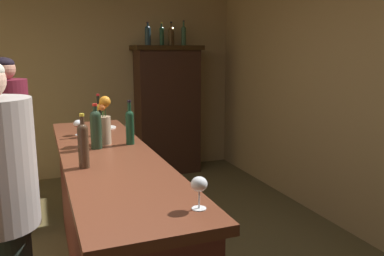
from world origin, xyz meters
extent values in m
cube|color=#A48553|center=(0.00, 3.02, 1.47)|extent=(5.33, 0.12, 2.94)
cube|color=maroon|center=(0.40, 0.23, 0.47)|extent=(0.54, 2.50, 0.94)
cube|color=brown|center=(0.40, 0.23, 0.96)|extent=(0.61, 2.60, 0.05)
cube|color=black|center=(1.61, 2.70, 0.87)|extent=(0.83, 0.39, 1.74)
cube|color=black|center=(1.61, 2.70, 1.71)|extent=(0.91, 0.45, 0.06)
cylinder|color=#402C1D|center=(0.21, -0.04, 1.11)|extent=(0.06, 0.06, 0.24)
sphere|color=#402C1D|center=(0.21, -0.04, 1.22)|extent=(0.06, 0.06, 0.06)
cylinder|color=#402C1D|center=(0.21, -0.04, 1.26)|extent=(0.03, 0.03, 0.08)
cylinder|color=gold|center=(0.21, -0.04, 1.31)|extent=(0.03, 0.03, 0.02)
cylinder|color=#203422|center=(0.34, 0.41, 1.10)|extent=(0.08, 0.08, 0.23)
sphere|color=#203422|center=(0.34, 0.41, 1.22)|extent=(0.08, 0.08, 0.08)
cylinder|color=#203422|center=(0.34, 0.41, 1.26)|extent=(0.03, 0.03, 0.07)
cylinder|color=red|center=(0.34, 0.41, 1.30)|extent=(0.03, 0.03, 0.02)
cylinder|color=black|center=(0.43, 0.84, 1.10)|extent=(0.07, 0.07, 0.23)
sphere|color=black|center=(0.43, 0.84, 1.22)|extent=(0.07, 0.07, 0.07)
cylinder|color=black|center=(0.43, 0.84, 1.27)|extent=(0.02, 0.02, 0.10)
cylinder|color=#B21C1E|center=(0.43, 0.84, 1.32)|extent=(0.03, 0.03, 0.02)
cylinder|color=#173A24|center=(0.60, 0.45, 1.10)|extent=(0.06, 0.06, 0.22)
sphere|color=#173A24|center=(0.60, 0.45, 1.21)|extent=(0.06, 0.06, 0.06)
cylinder|color=#173A24|center=(0.60, 0.45, 1.25)|extent=(0.03, 0.03, 0.09)
cylinder|color=black|center=(0.60, 0.45, 1.31)|extent=(0.03, 0.03, 0.02)
cylinder|color=white|center=(0.27, 0.92, 0.99)|extent=(0.06, 0.06, 0.00)
cylinder|color=white|center=(0.27, 0.92, 1.02)|extent=(0.01, 0.01, 0.06)
ellipsoid|color=white|center=(0.27, 0.92, 1.08)|extent=(0.08, 0.08, 0.06)
ellipsoid|color=#5F0913|center=(0.27, 0.92, 1.07)|extent=(0.07, 0.07, 0.02)
cylinder|color=white|center=(0.61, -0.87, 0.99)|extent=(0.07, 0.07, 0.00)
cylinder|color=white|center=(0.61, -0.87, 1.03)|extent=(0.01, 0.01, 0.08)
ellipsoid|color=white|center=(0.61, -0.87, 1.10)|extent=(0.07, 0.07, 0.07)
cylinder|color=tan|center=(0.41, 0.52, 1.09)|extent=(0.11, 0.11, 0.21)
cylinder|color=#38602D|center=(0.43, 0.52, 1.21)|extent=(0.01, 0.01, 0.19)
sphere|color=orange|center=(0.43, 0.52, 1.31)|extent=(0.08, 0.08, 0.08)
cylinder|color=#38602D|center=(0.42, 0.56, 1.19)|extent=(0.01, 0.01, 0.16)
sphere|color=orange|center=(0.42, 0.56, 1.27)|extent=(0.06, 0.06, 0.06)
cylinder|color=#38602D|center=(0.38, 0.52, 1.19)|extent=(0.01, 0.01, 0.15)
sphere|color=gold|center=(0.38, 0.52, 1.27)|extent=(0.05, 0.05, 0.05)
cylinder|color=#38602D|center=(0.41, 0.49, 1.19)|extent=(0.01, 0.01, 0.15)
sphere|color=orange|center=(0.41, 0.49, 1.27)|extent=(0.05, 0.05, 0.05)
cylinder|color=white|center=(0.52, 1.13, 0.99)|extent=(0.18, 0.18, 0.01)
cylinder|color=#1C3036|center=(1.35, 2.70, 1.84)|extent=(0.08, 0.08, 0.21)
sphere|color=#1C3036|center=(1.35, 2.70, 1.95)|extent=(0.08, 0.08, 0.08)
cylinder|color=#1C3036|center=(1.35, 2.70, 1.98)|extent=(0.03, 0.03, 0.07)
cylinder|color=black|center=(1.35, 2.70, 2.03)|extent=(0.03, 0.03, 0.02)
cylinder|color=#1A3C25|center=(1.54, 2.70, 1.84)|extent=(0.06, 0.06, 0.21)
sphere|color=#1A3C25|center=(1.54, 2.70, 1.95)|extent=(0.06, 0.06, 0.06)
cylinder|color=#1A3C25|center=(1.54, 2.70, 1.98)|extent=(0.02, 0.02, 0.07)
cylinder|color=gold|center=(1.54, 2.70, 2.03)|extent=(0.02, 0.02, 0.02)
cylinder|color=#412A13|center=(1.67, 2.70, 1.84)|extent=(0.08, 0.08, 0.20)
sphere|color=#412A13|center=(1.67, 2.70, 1.94)|extent=(0.08, 0.08, 0.08)
cylinder|color=#412A13|center=(1.67, 2.70, 1.98)|extent=(0.03, 0.03, 0.09)
cylinder|color=black|center=(1.67, 2.70, 2.04)|extent=(0.03, 0.03, 0.02)
cylinder|color=#305134|center=(1.85, 2.70, 1.85)|extent=(0.06, 0.06, 0.22)
sphere|color=#305134|center=(1.85, 2.70, 1.96)|extent=(0.06, 0.06, 0.06)
cylinder|color=#305134|center=(1.85, 2.70, 2.00)|extent=(0.02, 0.02, 0.09)
cylinder|color=black|center=(1.85, 2.70, 2.06)|extent=(0.03, 0.03, 0.02)
cylinder|color=#436351|center=(-0.29, 1.42, 0.40)|extent=(0.27, 0.27, 0.80)
cylinder|color=maroon|center=(-0.29, 1.42, 1.11)|extent=(0.37, 0.37, 0.62)
sphere|color=tan|center=(-0.29, 1.42, 1.52)|extent=(0.20, 0.20, 0.20)
ellipsoid|color=black|center=(-0.29, 1.42, 1.56)|extent=(0.19, 0.19, 0.11)
camera|label=1|loc=(-0.01, -2.37, 1.67)|focal=36.77mm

